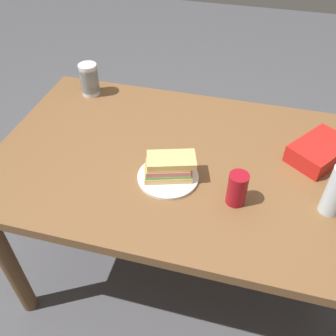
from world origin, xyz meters
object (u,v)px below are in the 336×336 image
object	(u,v)px
soda_can_red	(237,189)
plastic_cup_stack	(89,79)
dining_table	(190,178)
paper_plate	(168,177)
sandwich	(169,167)
chip_bag	(319,151)

from	to	relation	value
soda_can_red	plastic_cup_stack	size ratio (longest dim) A/B	0.82
dining_table	plastic_cup_stack	xyz separation A→B (m)	(-0.56, 0.34, 0.17)
paper_plate	plastic_cup_stack	size ratio (longest dim) A/B	1.48
sandwich	soda_can_red	distance (m)	0.25
sandwich	soda_can_red	size ratio (longest dim) A/B	1.63
paper_plate	plastic_cup_stack	xyz separation A→B (m)	(-0.50, 0.46, 0.07)
sandwich	soda_can_red	xyz separation A→B (m)	(0.25, -0.05, 0.01)
paper_plate	plastic_cup_stack	world-z (taller)	plastic_cup_stack
paper_plate	chip_bag	size ratio (longest dim) A/B	0.96
chip_bag	plastic_cup_stack	distance (m)	1.05
sandwich	chip_bag	size ratio (longest dim) A/B	0.86
soda_can_red	chip_bag	distance (m)	0.41
soda_can_red	chip_bag	world-z (taller)	soda_can_red
plastic_cup_stack	paper_plate	bearing A→B (deg)	-42.85
dining_table	soda_can_red	distance (m)	0.30
dining_table	sandwich	world-z (taller)	sandwich
dining_table	chip_bag	size ratio (longest dim) A/B	6.65
dining_table	plastic_cup_stack	bearing A→B (deg)	148.62
sandwich	plastic_cup_stack	world-z (taller)	plastic_cup_stack
dining_table	plastic_cup_stack	world-z (taller)	plastic_cup_stack
soda_can_red	chip_bag	xyz separation A→B (m)	(0.28, 0.30, -0.03)
sandwich	plastic_cup_stack	distance (m)	0.68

